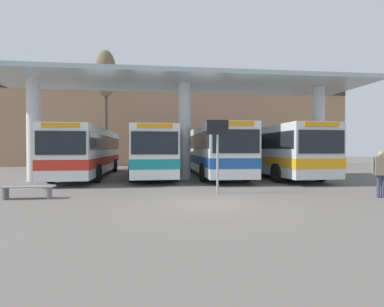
{
  "coord_description": "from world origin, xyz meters",
  "views": [
    {
      "loc": [
        -1.78,
        -9.79,
        1.86
      ],
      "look_at": [
        0.0,
        4.41,
        1.6
      ],
      "focal_mm": 28.0,
      "sensor_mm": 36.0,
      "label": 1
    }
  ],
  "objects": [
    {
      "name": "transit_bus_right_bay",
      "position": [
        2.14,
        10.04,
        1.78
      ],
      "size": [
        2.86,
        12.08,
        3.18
      ],
      "rotation": [
        0.0,
        0.0,
        3.13
      ],
      "color": "white",
      "rests_on": "ground_plane"
    },
    {
      "name": "waiting_bench_mid_platform",
      "position": [
        -6.4,
        1.8,
        0.35
      ],
      "size": [
        1.88,
        0.44,
        0.46
      ],
      "color": "gray",
      "rests_on": "ground_plane"
    },
    {
      "name": "transit_bus_far_right_bay",
      "position": [
        5.92,
        8.99,
        1.76
      ],
      "size": [
        3.19,
        10.92,
        3.14
      ],
      "rotation": [
        0.0,
        0.0,
        3.19
      ],
      "color": "silver",
      "rests_on": "ground_plane"
    },
    {
      "name": "info_sign_platform",
      "position": [
        0.77,
        2.19,
        2.14
      ],
      "size": [
        0.9,
        0.09,
        3.01
      ],
      "color": "gray",
      "rests_on": "ground_plane"
    },
    {
      "name": "ground_plane",
      "position": [
        0.0,
        0.0,
        0.0
      ],
      "size": [
        100.0,
        100.0,
        0.0
      ],
      "primitive_type": "plane",
      "color": "#605B56"
    },
    {
      "name": "poplar_tree_behind_left",
      "position": [
        -6.12,
        17.88,
        8.36
      ],
      "size": [
        1.9,
        1.9,
        10.65
      ],
      "color": "#473A2B",
      "rests_on": "ground_plane"
    },
    {
      "name": "pedestrian_waiting",
      "position": [
        6.62,
        0.4,
        1.06
      ],
      "size": [
        0.64,
        0.37,
        1.74
      ],
      "rotation": [
        0.0,
        0.0,
        -0.29
      ],
      "color": "#333856",
      "rests_on": "ground_plane"
    },
    {
      "name": "transit_bus_center_bay",
      "position": [
        -1.95,
        10.32,
        1.72
      ],
      "size": [
        2.96,
        11.43,
        3.07
      ],
      "rotation": [
        0.0,
        0.0,
        3.17
      ],
      "color": "white",
      "rests_on": "ground_plane"
    },
    {
      "name": "parked_car_street",
      "position": [
        2.43,
        19.32,
        0.95
      ],
      "size": [
        4.37,
        2.06,
        1.96
      ],
      "rotation": [
        0.0,
        0.0,
        -0.03
      ],
      "color": "maroon",
      "rests_on": "ground_plane"
    },
    {
      "name": "transit_bus_left_bay",
      "position": [
        -6.04,
        10.64,
        1.71
      ],
      "size": [
        2.72,
        12.49,
        3.05
      ],
      "rotation": [
        0.0,
        0.0,
        3.15
      ],
      "color": "white",
      "rests_on": "ground_plane"
    },
    {
      "name": "station_canopy",
      "position": [
        0.0,
        8.01,
        5.14
      ],
      "size": [
        22.06,
        5.56,
        5.95
      ],
      "color": "silver",
      "rests_on": "ground_plane"
    },
    {
      "name": "townhouse_backdrop",
      "position": [
        0.0,
        22.45,
        5.98
      ],
      "size": [
        40.0,
        0.58,
        10.28
      ],
      "color": "#9E7A5B",
      "rests_on": "ground_plane"
    }
  ]
}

